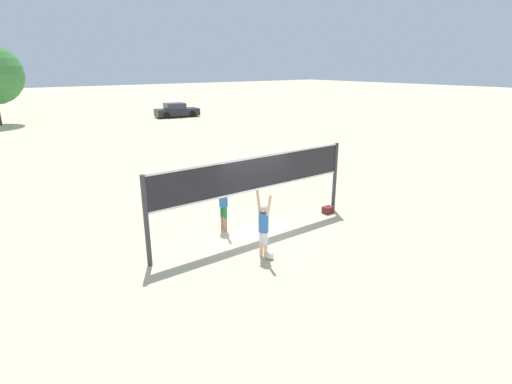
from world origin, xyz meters
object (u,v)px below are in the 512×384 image
player_blocker (223,200)px  gear_bag (328,210)px  volleyball_net (256,181)px  parked_car_near (177,111)px  player_spiker (264,224)px  volleyball (270,255)px

player_blocker → gear_bag: size_ratio=5.51×
volleyball_net → parked_car_near: volleyball_net is taller
parked_car_near → player_spiker: bearing=-103.2°
volleyball_net → player_spiker: (-0.85, -1.48, -0.74)m
gear_bag → player_blocker: bearing=166.0°
volleyball_net → gear_bag: 3.61m
volleyball_net → player_spiker: bearing=-119.8°
volleyball_net → gear_bag: size_ratio=20.08×
volleyball_net → volleyball: 2.47m
volleyball → parked_car_near: (12.23, 30.78, 0.52)m
volleyball → gear_bag: gear_bag is taller
volleyball_net → volleyball: bearing=-114.7°
volleyball → parked_car_near: bearing=68.3°
volleyball_net → gear_bag: bearing=-2.0°
gear_bag → volleyball: bearing=-158.5°
player_blocker → player_spiker: bearing=-4.2°
volleyball_net → player_blocker: 1.30m
volleyball_net → volleyball: size_ratio=31.53×
player_spiker → player_blocker: 2.35m
gear_bag → parked_car_near: parked_car_near is taller
player_spiker → volleyball: player_spiker is taller
player_spiker → gear_bag: bearing=-71.4°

